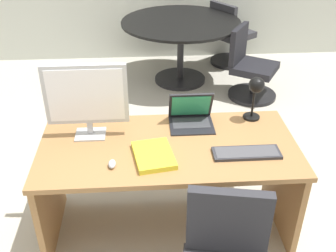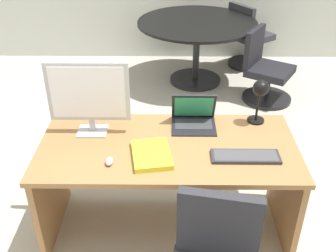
{
  "view_description": "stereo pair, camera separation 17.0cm",
  "coord_description": "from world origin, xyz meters",
  "px_view_note": "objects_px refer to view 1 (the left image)",
  "views": [
    {
      "loc": [
        -0.15,
        -2.15,
        2.2
      ],
      "look_at": [
        0.0,
        0.04,
        0.85
      ],
      "focal_mm": 42.98,
      "sensor_mm": 36.0,
      "label": 1
    },
    {
      "loc": [
        0.02,
        -2.15,
        2.2
      ],
      "look_at": [
        0.0,
        0.04,
        0.85
      ],
      "focal_mm": 42.98,
      "sensor_mm": 36.0,
      "label": 2
    }
  ],
  "objects_px": {
    "laptop": "(191,114)",
    "meeting_chair_near": "(230,39)",
    "desk_lamp": "(256,90)",
    "book": "(154,155)",
    "desk": "(168,166)",
    "monitor": "(86,97)",
    "meeting_table": "(181,36)",
    "keyboard": "(246,153)",
    "mouse": "(112,164)",
    "meeting_chair_far": "(250,71)"
  },
  "relations": [
    {
      "from": "monitor",
      "to": "meeting_table",
      "type": "relative_size",
      "value": 0.37
    },
    {
      "from": "desk_lamp",
      "to": "book",
      "type": "xyz_separation_m",
      "value": [
        -0.72,
        -0.42,
        -0.22
      ]
    },
    {
      "from": "desk",
      "to": "meeting_chair_far",
      "type": "height_order",
      "value": "meeting_chair_far"
    },
    {
      "from": "desk",
      "to": "desk_lamp",
      "type": "xyz_separation_m",
      "value": [
        0.62,
        0.23,
        0.45
      ]
    },
    {
      "from": "desk",
      "to": "mouse",
      "type": "height_order",
      "value": "mouse"
    },
    {
      "from": "monitor",
      "to": "laptop",
      "type": "xyz_separation_m",
      "value": [
        0.69,
        0.12,
        -0.22
      ]
    },
    {
      "from": "desk",
      "to": "book",
      "type": "xyz_separation_m",
      "value": [
        -0.1,
        -0.18,
        0.23
      ]
    },
    {
      "from": "meeting_chair_near",
      "to": "book",
      "type": "bearing_deg",
      "value": -109.81
    },
    {
      "from": "mouse",
      "to": "book",
      "type": "distance_m",
      "value": 0.26
    },
    {
      "from": "laptop",
      "to": "keyboard",
      "type": "height_order",
      "value": "laptop"
    },
    {
      "from": "monitor",
      "to": "book",
      "type": "bearing_deg",
      "value": -34.44
    },
    {
      "from": "book",
      "to": "keyboard",
      "type": "bearing_deg",
      "value": -0.49
    },
    {
      "from": "meeting_chair_near",
      "to": "meeting_table",
      "type": "bearing_deg",
      "value": -145.03
    },
    {
      "from": "keyboard",
      "to": "monitor",
      "type": "bearing_deg",
      "value": 163.81
    },
    {
      "from": "laptop",
      "to": "meeting_chair_far",
      "type": "xyz_separation_m",
      "value": [
        0.9,
        1.78,
        -0.48
      ]
    },
    {
      "from": "meeting_chair_far",
      "to": "meeting_table",
      "type": "bearing_deg",
      "value": 148.28
    },
    {
      "from": "laptop",
      "to": "book",
      "type": "height_order",
      "value": "laptop"
    },
    {
      "from": "meeting_table",
      "to": "book",
      "type": "bearing_deg",
      "value": -99.03
    },
    {
      "from": "monitor",
      "to": "meeting_chair_near",
      "type": "distance_m",
      "value": 3.33
    },
    {
      "from": "desk_lamp",
      "to": "meeting_chair_far",
      "type": "xyz_separation_m",
      "value": [
        0.46,
        1.77,
        -0.64
      ]
    },
    {
      "from": "keyboard",
      "to": "meeting_chair_far",
      "type": "xyz_separation_m",
      "value": [
        0.6,
        2.19,
        -0.42
      ]
    },
    {
      "from": "meeting_chair_far",
      "to": "desk",
      "type": "bearing_deg",
      "value": -118.33
    },
    {
      "from": "desk",
      "to": "laptop",
      "type": "height_order",
      "value": "laptop"
    },
    {
      "from": "keyboard",
      "to": "desk_lamp",
      "type": "distance_m",
      "value": 0.5
    },
    {
      "from": "monitor",
      "to": "meeting_chair_far",
      "type": "xyz_separation_m",
      "value": [
        1.6,
        1.9,
        -0.7
      ]
    },
    {
      "from": "monitor",
      "to": "laptop",
      "type": "height_order",
      "value": "monitor"
    },
    {
      "from": "mouse",
      "to": "meeting_chair_far",
      "type": "height_order",
      "value": "meeting_chair_far"
    },
    {
      "from": "monitor",
      "to": "desk_lamp",
      "type": "xyz_separation_m",
      "value": [
        1.14,
        0.13,
        -0.06
      ]
    },
    {
      "from": "monitor",
      "to": "meeting_chair_near",
      "type": "xyz_separation_m",
      "value": [
        1.55,
        2.87,
        -0.67
      ]
    },
    {
      "from": "desk",
      "to": "meeting_table",
      "type": "relative_size",
      "value": 1.18
    },
    {
      "from": "monitor",
      "to": "desk_lamp",
      "type": "bearing_deg",
      "value": 6.58
    },
    {
      "from": "meeting_table",
      "to": "meeting_chair_near",
      "type": "height_order",
      "value": "meeting_chair_near"
    },
    {
      "from": "mouse",
      "to": "meeting_chair_near",
      "type": "height_order",
      "value": "meeting_chair_near"
    },
    {
      "from": "keyboard",
      "to": "meeting_chair_far",
      "type": "distance_m",
      "value": 2.31
    },
    {
      "from": "desk_lamp",
      "to": "meeting_table",
      "type": "xyz_separation_m",
      "value": [
        -0.3,
        2.24,
        -0.38
      ]
    },
    {
      "from": "desk_lamp",
      "to": "meeting_chair_far",
      "type": "distance_m",
      "value": 1.94
    },
    {
      "from": "desk",
      "to": "keyboard",
      "type": "xyz_separation_m",
      "value": [
        0.48,
        -0.19,
        0.22
      ]
    },
    {
      "from": "monitor",
      "to": "mouse",
      "type": "distance_m",
      "value": 0.48
    },
    {
      "from": "book",
      "to": "meeting_chair_near",
      "type": "bearing_deg",
      "value": 70.19
    },
    {
      "from": "meeting_table",
      "to": "desk_lamp",
      "type": "bearing_deg",
      "value": -82.38
    },
    {
      "from": "monitor",
      "to": "laptop",
      "type": "bearing_deg",
      "value": 9.81
    },
    {
      "from": "desk_lamp",
      "to": "book",
      "type": "distance_m",
      "value": 0.86
    },
    {
      "from": "laptop",
      "to": "meeting_chair_near",
      "type": "bearing_deg",
      "value": 72.65
    },
    {
      "from": "meeting_chair_near",
      "to": "laptop",
      "type": "bearing_deg",
      "value": -107.35
    },
    {
      "from": "desk",
      "to": "mouse",
      "type": "relative_size",
      "value": 20.73
    },
    {
      "from": "desk_lamp",
      "to": "book",
      "type": "relative_size",
      "value": 0.96
    },
    {
      "from": "keyboard",
      "to": "meeting_table",
      "type": "height_order",
      "value": "meeting_table"
    },
    {
      "from": "laptop",
      "to": "keyboard",
      "type": "bearing_deg",
      "value": -53.35
    },
    {
      "from": "keyboard",
      "to": "meeting_table",
      "type": "distance_m",
      "value": 2.67
    },
    {
      "from": "desk",
      "to": "desk_lamp",
      "type": "distance_m",
      "value": 0.8
    }
  ]
}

